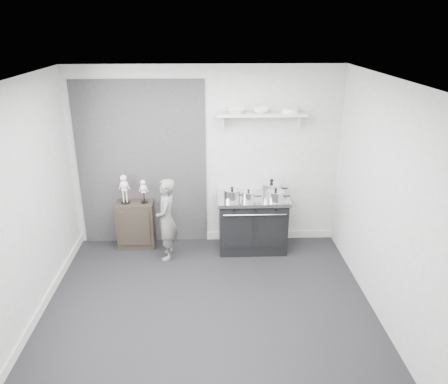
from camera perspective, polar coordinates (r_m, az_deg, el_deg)
The scene contains 15 objects.
ground at distance 5.50m, azimuth -2.15°, elevation -14.74°, with size 4.00×4.00×0.00m, color black.
room_shell at distance 4.87m, azimuth -3.47°, elevation 2.11°, with size 4.02×3.62×2.71m.
wall_shelf at distance 6.29m, azimuth 4.94°, elevation 9.99°, with size 1.30×0.26×0.24m.
stove at distance 6.59m, azimuth 3.72°, elevation -3.99°, with size 1.05×0.66×0.84m.
side_cabinet at distance 6.80m, azimuth -11.40°, elevation -4.18°, with size 0.55×0.32×0.72m, color black.
child at distance 6.30m, azimuth -7.52°, elevation -3.56°, with size 0.44×0.29×1.21m, color slate.
pot_front_left at distance 6.26m, azimuth 1.06°, elevation -0.36°, with size 0.33×0.24×0.21m.
pot_back_right at distance 6.54m, azimuth 6.20°, elevation 0.53°, with size 0.42×0.33×0.23m.
pot_front_right at distance 6.29m, azimuth 6.74°, elevation -0.49°, with size 0.33×0.24×0.19m.
pot_front_center at distance 6.27m, azimuth 3.21°, elevation -0.49°, with size 0.29×0.20×0.17m.
skeleton_full at distance 6.58m, azimuth -12.90°, elevation 0.65°, with size 0.14×0.09×0.51m, color silver, non-canonical shape.
skeleton_torso at distance 6.55m, azimuth -10.47°, elevation 0.30°, with size 0.12×0.07×0.41m, color silver, non-canonical shape.
bowl_large at distance 6.24m, azimuth 1.55°, elevation 10.57°, with size 0.27×0.27×0.07m, color white.
bowl_small at distance 6.27m, azimuth 4.88°, elevation 10.59°, with size 0.24×0.24×0.07m, color white.
plate_stack at distance 6.34m, azimuth 8.65°, elevation 10.48°, with size 0.24×0.24×0.06m, color white.
Camera 1 is at (0.03, -4.45, 3.24)m, focal length 35.00 mm.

